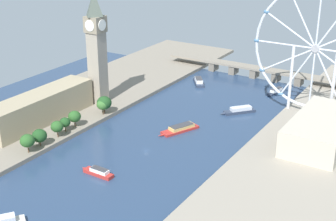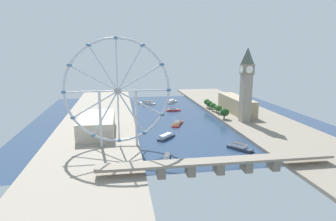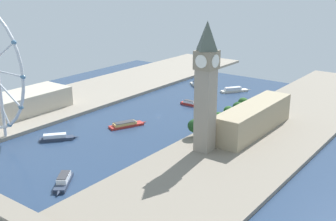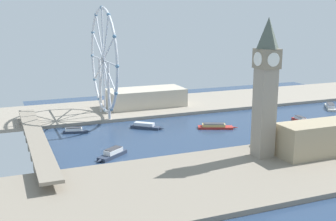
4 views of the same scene
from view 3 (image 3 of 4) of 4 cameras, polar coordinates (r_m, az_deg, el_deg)
name	(u,v)px [view 3 (image 3 of 4)]	position (r m, az deg, el deg)	size (l,w,h in m)	color
ground_plane	(158,115)	(392.38, -1.28, -0.62)	(370.66, 370.66, 0.00)	navy
riverbank_left	(260,138)	(342.85, 12.08, -3.54)	(90.00, 520.00, 3.00)	gray
riverbank_right	(83,96)	(458.01, -11.23, 1.94)	(90.00, 520.00, 3.00)	gray
clock_tower	(206,86)	(295.15, 5.03, 3.30)	(14.36, 14.36, 91.06)	gray
parliament_block	(254,118)	(346.93, 11.25, -1.01)	(22.00, 93.98, 22.19)	tan
tree_row_embankment	(219,115)	(359.42, 6.82, -0.62)	(13.08, 89.99, 14.15)	#513823
riverside_hall	(26,102)	(411.65, -18.24, 1.10)	(36.30, 78.14, 17.98)	#BCB29E
tour_boat_0	(198,85)	(491.19, 3.93, 3.41)	(32.25, 24.97, 5.60)	beige
tour_boat_1	(126,124)	(364.76, -5.56, -1.85)	(19.31, 33.63, 4.43)	#B22D28
tour_boat_2	(57,137)	(345.13, -14.50, -3.47)	(22.72, 25.65, 5.00)	#2D384C
tour_boat_4	(63,181)	(274.31, -13.66, -9.03)	(20.87, 25.88, 6.10)	#2D384C
tour_boat_5	(190,103)	(421.13, 2.98, 0.93)	(23.76, 5.80, 4.89)	#B22D28
tour_boat_6	(234,90)	(474.26, 8.75, 2.70)	(24.44, 31.32, 5.40)	beige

